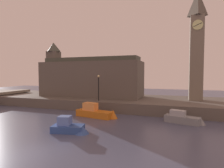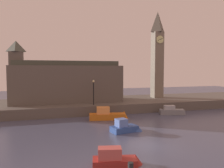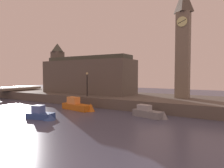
% 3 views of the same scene
% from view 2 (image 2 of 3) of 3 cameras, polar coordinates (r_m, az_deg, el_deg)
% --- Properties ---
extents(ground_plane, '(120.00, 120.00, 0.00)m').
position_cam_2_polar(ground_plane, '(21.27, 8.95, -15.38)').
color(ground_plane, '#474C66').
extents(far_embankment, '(70.00, 12.00, 1.50)m').
position_cam_2_polar(far_embankment, '(39.61, -3.46, -5.28)').
color(far_embankment, '#5B544C').
rests_on(far_embankment, ground).
extents(clock_tower, '(2.08, 2.13, 16.48)m').
position_cam_2_polar(clock_tower, '(44.08, 11.55, 7.68)').
color(clock_tower, slate).
rests_on(clock_tower, far_embankment).
extents(parliament_hall, '(18.05, 6.11, 10.00)m').
position_cam_2_polar(parliament_hall, '(38.41, -12.02, 0.57)').
color(parliament_hall, '#5B544C').
rests_on(parliament_hall, far_embankment).
extents(streetlamp, '(0.36, 0.36, 3.84)m').
position_cam_2_polar(streetlamp, '(34.24, -4.77, -1.39)').
color(streetlamp, black).
rests_on(streetlamp, far_embankment).
extents(boat_tour_blue, '(3.89, 2.15, 1.51)m').
position_cam_2_polar(boat_tour_blue, '(25.38, 3.84, -11.04)').
color(boat_tour_blue, '#2D4C93').
rests_on(boat_tour_blue, ground).
extents(boat_cruiser_grey, '(4.49, 2.15, 1.46)m').
position_cam_2_polar(boat_cruiser_grey, '(35.92, 15.53, -6.72)').
color(boat_cruiser_grey, gray).
rests_on(boat_cruiser_grey, ground).
extents(boat_patrol_orange, '(5.84, 2.38, 1.96)m').
position_cam_2_polar(boat_patrol_orange, '(31.33, -0.43, -8.00)').
color(boat_patrol_orange, orange).
rests_on(boat_patrol_orange, ground).
extents(boat_dinghy_red, '(3.94, 1.91, 1.49)m').
position_cam_2_polar(boat_dinghy_red, '(16.84, 1.59, -18.79)').
color(boat_dinghy_red, maroon).
rests_on(boat_dinghy_red, ground).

